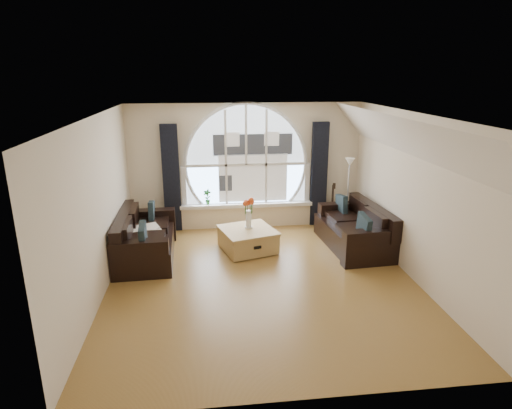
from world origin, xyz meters
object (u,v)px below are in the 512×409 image
object	(u,v)px
coffee_chest	(248,239)
floor_lamp	(348,195)
sofa_left	(146,237)
potted_plant	(207,197)
vase_flowers	(248,209)
guitar	(331,206)
sofa_right	(353,228)

from	to	relation	value
coffee_chest	floor_lamp	bearing A→B (deg)	4.39
sofa_left	floor_lamp	world-z (taller)	floor_lamp
floor_lamp	potted_plant	world-z (taller)	floor_lamp
floor_lamp	potted_plant	bearing A→B (deg)	170.70
vase_flowers	guitar	distance (m)	2.14
sofa_right	sofa_left	bearing A→B (deg)	176.06
vase_flowers	sofa_left	bearing A→B (deg)	-174.19
sofa_right	vase_flowers	size ratio (longest dim) A/B	2.73
vase_flowers	guitar	size ratio (longest dim) A/B	0.66
sofa_right	vase_flowers	xyz separation A→B (m)	(-2.04, 0.16, 0.42)
guitar	potted_plant	size ratio (longest dim) A/B	3.17
sofa_right	coffee_chest	xyz separation A→B (m)	(-2.07, 0.08, -0.16)
vase_flowers	coffee_chest	bearing A→B (deg)	-105.97
sofa_left	vase_flowers	size ratio (longest dim) A/B	2.75
floor_lamp	guitar	size ratio (longest dim) A/B	1.51
sofa_left	potted_plant	distance (m)	1.88
vase_flowers	floor_lamp	world-z (taller)	floor_lamp
vase_flowers	guitar	xyz separation A→B (m)	(1.91, 0.91, -0.29)
coffee_chest	guitar	world-z (taller)	guitar
sofa_left	sofa_right	size ratio (longest dim) A/B	1.01
floor_lamp	potted_plant	size ratio (longest dim) A/B	4.79
sofa_left	sofa_right	world-z (taller)	sofa_left
sofa_left	coffee_chest	size ratio (longest dim) A/B	2.00
coffee_chest	potted_plant	size ratio (longest dim) A/B	2.88
coffee_chest	guitar	size ratio (longest dim) A/B	0.91
floor_lamp	potted_plant	xyz separation A→B (m)	(-2.98, 0.49, -0.08)
sofa_left	coffee_chest	distance (m)	1.91
sofa_right	vase_flowers	bearing A→B (deg)	171.02
sofa_left	vase_flowers	bearing A→B (deg)	3.68
coffee_chest	guitar	xyz separation A→B (m)	(1.93, 1.00, 0.29)
coffee_chest	potted_plant	xyz separation A→B (m)	(-0.75, 1.34, 0.48)
sofa_right	potted_plant	xyz separation A→B (m)	(-2.81, 1.42, 0.32)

